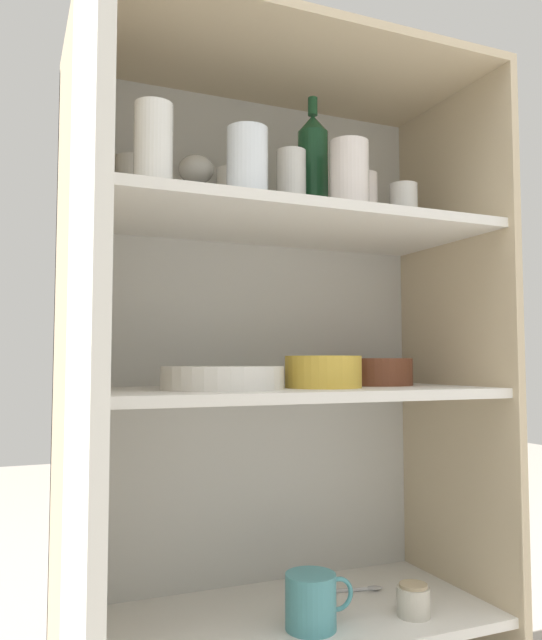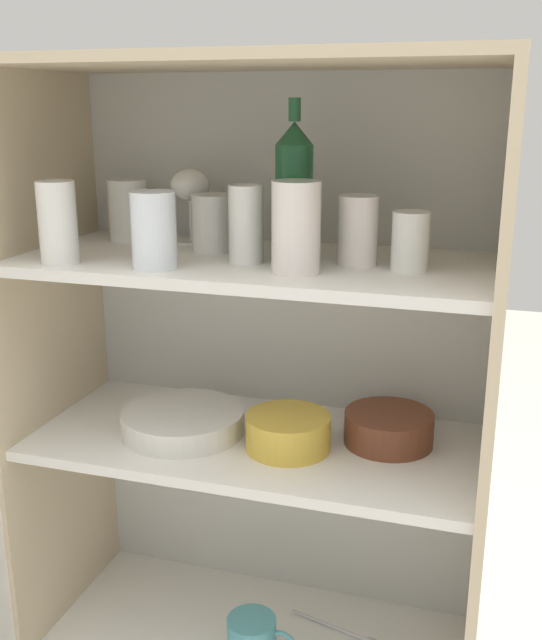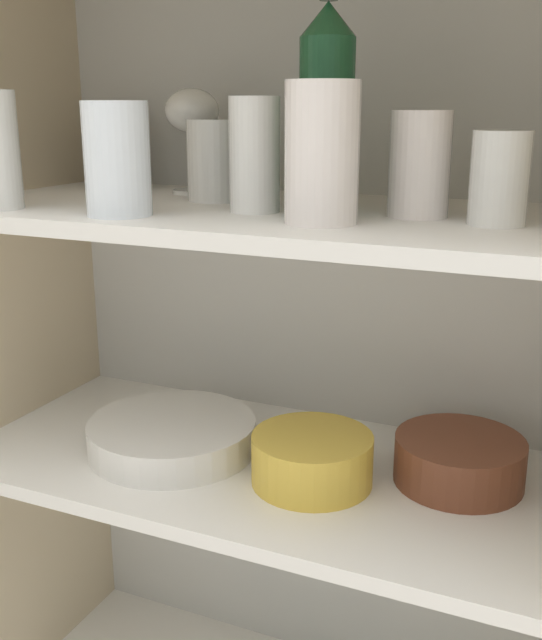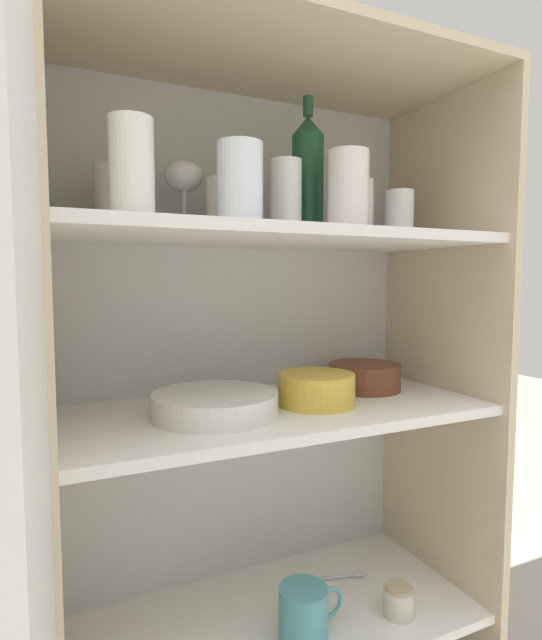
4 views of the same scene
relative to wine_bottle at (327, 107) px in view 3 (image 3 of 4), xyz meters
name	(u,v)px [view 3 (image 3 of 4)]	position (x,y,z in m)	size (l,w,h in m)	color
cupboard_back_panel	(318,419)	(-0.07, 0.19, -0.49)	(0.88, 0.02, 1.39)	silver
cupboard_side_left	(24,421)	(-0.50, -0.01, -0.49)	(0.02, 0.42, 1.39)	#CCB793
shelf_board_middle	(267,469)	(-0.07, -0.01, -0.48)	(0.84, 0.38, 0.02)	white
shelf_board_upper	(267,216)	(-0.07, -0.01, -0.13)	(0.84, 0.38, 0.02)	white
tumbler_glass_0	(217,160)	(-0.17, 0.03, -0.07)	(0.08, 0.08, 0.11)	white
tumbler_glass_1	(113,149)	(-0.37, 0.09, -0.06)	(0.08, 0.08, 0.12)	white
tumbler_glass_2	(322,153)	(0.03, -0.10, -0.05)	(0.08, 0.08, 0.15)	silver
tumbler_glass_3	(500,178)	(0.21, -0.04, -0.07)	(0.06, 0.06, 0.10)	white
tumbler_glass_4	(419,164)	(0.12, -0.01, -0.06)	(0.07, 0.07, 0.12)	silver
tumbler_glass_6	(255,155)	(-0.07, -0.05, -0.05)	(0.06, 0.06, 0.13)	white
tumbler_glass_7	(117,159)	(-0.20, -0.14, -0.06)	(0.08, 0.08, 0.13)	white
wine_glass_0	(192,116)	(-0.24, 0.09, -0.01)	(0.08, 0.08, 0.15)	white
wine_bottle	(327,107)	(0.00, 0.00, 0.00)	(0.07, 0.07, 0.28)	#194728
plate_stack_white	(172,435)	(-0.21, -0.03, -0.45)	(0.24, 0.24, 0.04)	silver
mixing_bowl_large	(459,458)	(0.18, 0.04, -0.44)	(0.17, 0.17, 0.06)	brown
serving_bowl_small	(312,457)	(0.00, -0.04, -0.44)	(0.16, 0.16, 0.07)	gold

